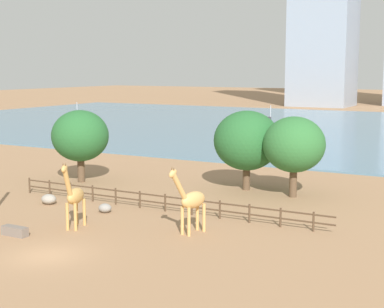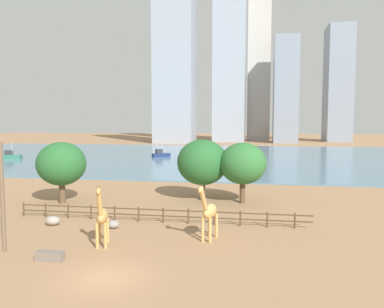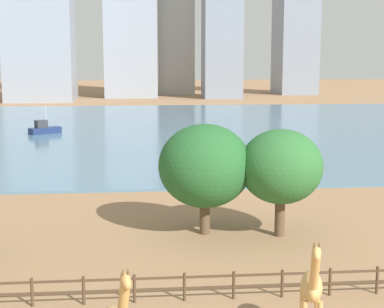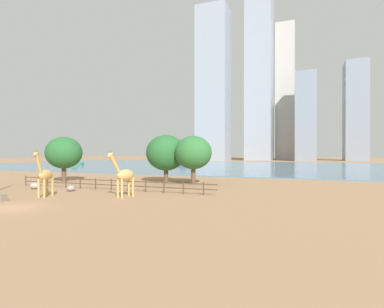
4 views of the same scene
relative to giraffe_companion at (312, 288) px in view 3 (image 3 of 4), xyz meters
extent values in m
plane|color=#9E7551|center=(-4.95, 72.25, -2.17)|extent=(400.00, 400.00, 0.00)
cube|color=slate|center=(-4.95, 69.25, -2.07)|extent=(180.00, 86.00, 0.20)
cylinder|color=tan|center=(-7.03, -3.49, 1.10)|extent=(0.60, 1.10, 1.98)
ellipsoid|color=tan|center=(-6.93, -3.86, 2.03)|extent=(0.52, 0.82, 0.63)
cone|color=brown|center=(-6.86, -3.84, 2.34)|extent=(0.12, 0.12, 0.19)
cone|color=brown|center=(-7.01, -3.88, 2.34)|extent=(0.12, 0.12, 0.19)
cylinder|color=tan|center=(-0.07, 0.95, -1.25)|extent=(0.26, 0.26, 1.85)
ellipsoid|color=tan|center=(0.04, 0.19, 0.00)|extent=(1.26, 2.17, 1.07)
cylinder|color=tan|center=(-0.26, -1.08, 1.08)|extent=(0.63, 1.40, 1.91)
ellipsoid|color=tan|center=(-0.38, -1.60, 1.94)|extent=(0.50, 0.84, 0.71)
cone|color=brown|center=(-0.30, -1.62, 2.25)|extent=(0.12, 0.12, 0.19)
cone|color=brown|center=(-0.46, -1.59, 2.25)|extent=(0.12, 0.12, 0.19)
cylinder|color=#4C3826|center=(-11.24, 4.25, -1.52)|extent=(0.14, 0.14, 1.30)
cylinder|color=#4C3826|center=(-9.01, 4.25, -1.52)|extent=(0.14, 0.14, 1.30)
cylinder|color=#4C3826|center=(-6.77, 4.25, -1.52)|extent=(0.14, 0.14, 1.30)
cylinder|color=#4C3826|center=(-4.54, 4.25, -1.52)|extent=(0.14, 0.14, 1.30)
cylinder|color=#4C3826|center=(-2.30, 4.25, -1.52)|extent=(0.14, 0.14, 1.30)
cylinder|color=#4C3826|center=(-0.06, 4.25, -1.52)|extent=(0.14, 0.14, 1.30)
cylinder|color=#4C3826|center=(2.17, 4.25, -1.52)|extent=(0.14, 0.14, 1.30)
cylinder|color=#4C3826|center=(4.41, 4.25, -1.52)|extent=(0.14, 0.14, 1.30)
cube|color=#4C3826|center=(-4.95, 4.25, -1.07)|extent=(26.10, 0.08, 0.10)
cube|color=#4C3826|center=(-4.95, 4.25, -1.59)|extent=(26.10, 0.08, 0.10)
cylinder|color=brown|center=(2.04, 13.48, -1.01)|extent=(0.61, 0.61, 2.31)
ellipsoid|color=#2D6B33|center=(2.04, 13.48, 2.16)|extent=(5.04, 5.04, 4.54)
cylinder|color=brown|center=(-2.48, 14.34, -1.16)|extent=(0.63, 0.63, 2.01)
ellipsoid|color=#26602D|center=(-2.48, 14.34, 2.12)|extent=(5.70, 5.70, 5.13)
cube|color=navy|center=(-19.70, 63.43, -1.53)|extent=(4.52, 3.89, 0.88)
cube|color=#333338|center=(-20.15, 63.10, -0.56)|extent=(1.91, 1.79, 1.06)
cylinder|color=silver|center=(-19.52, 63.56, 0.46)|extent=(0.17, 0.17, 3.10)
cube|color=gray|center=(40.86, 155.85, 24.08)|extent=(11.03, 15.57, 52.50)
cube|color=gray|center=(16.13, 138.19, 20.36)|extent=(10.13, 10.33, 45.07)
camera|label=1|loc=(17.55, -31.68, 8.22)|focal=55.00mm
camera|label=2|loc=(3.26, -27.04, 6.57)|focal=35.00mm
camera|label=3|loc=(-6.47, -20.71, 8.63)|focal=55.00mm
camera|label=4|loc=(16.38, -24.49, 2.15)|focal=28.00mm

